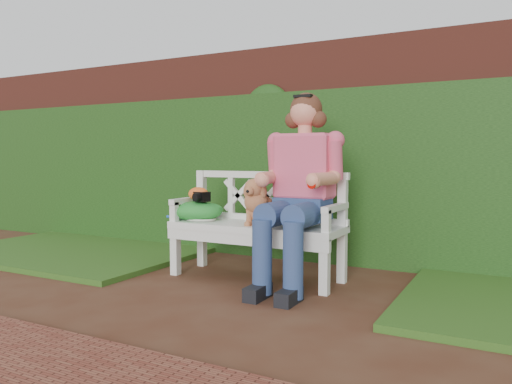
% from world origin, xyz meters
% --- Properties ---
extents(ground, '(60.00, 60.00, 0.00)m').
position_xyz_m(ground, '(0.00, 0.00, 0.00)').
color(ground, '#432013').
extents(brick_wall, '(10.00, 0.30, 2.20)m').
position_xyz_m(brick_wall, '(0.00, 1.90, 1.10)').
color(brick_wall, brown).
rests_on(brick_wall, ground).
extents(ivy_hedge, '(10.00, 0.18, 1.70)m').
position_xyz_m(ivy_hedge, '(0.00, 1.68, 0.85)').
color(ivy_hedge, '#295A1A').
rests_on(ivy_hedge, ground).
extents(grass_left, '(2.60, 2.00, 0.05)m').
position_xyz_m(grass_left, '(-2.40, 0.90, 0.03)').
color(grass_left, '#255418').
rests_on(grass_left, ground).
extents(garden_bench, '(1.59, 0.62, 0.48)m').
position_xyz_m(garden_bench, '(-0.14, 0.74, 0.24)').
color(garden_bench, white).
rests_on(garden_bench, ground).
extents(seated_woman, '(0.98, 1.11, 1.63)m').
position_xyz_m(seated_woman, '(0.29, 0.72, 0.81)').
color(seated_woman, '#FB4D78').
rests_on(seated_woman, ground).
extents(dog, '(0.34, 0.41, 0.40)m').
position_xyz_m(dog, '(-0.08, 0.69, 0.68)').
color(dog, brown).
rests_on(dog, garden_bench).
extents(tennis_racket, '(0.57, 0.29, 0.03)m').
position_xyz_m(tennis_racket, '(-0.71, 0.70, 0.49)').
color(tennis_racket, beige).
rests_on(tennis_racket, garden_bench).
extents(green_bag, '(0.60, 0.53, 0.17)m').
position_xyz_m(green_bag, '(-0.74, 0.71, 0.57)').
color(green_bag, '#2C7534').
rests_on(green_bag, garden_bench).
extents(camera_item, '(0.15, 0.13, 0.09)m').
position_xyz_m(camera_item, '(-0.67, 0.70, 0.69)').
color(camera_item, black).
rests_on(camera_item, green_bag).
extents(baseball_glove, '(0.22, 0.18, 0.13)m').
position_xyz_m(baseball_glove, '(-0.73, 0.74, 0.71)').
color(baseball_glove, orange).
rests_on(baseball_glove, green_bag).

